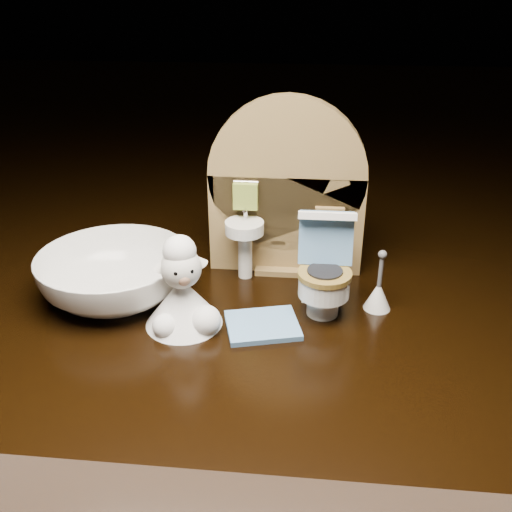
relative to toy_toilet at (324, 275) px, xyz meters
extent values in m
cube|color=black|center=(-0.03, 0.00, -0.08)|extent=(2.50, 2.50, 0.10)
cube|color=olive|center=(-0.03, 0.06, 0.01)|extent=(0.13, 0.02, 0.09)
cylinder|color=olive|center=(-0.03, 0.06, 0.06)|extent=(0.13, 0.02, 0.13)
cube|color=olive|center=(-0.03, 0.06, -0.03)|extent=(0.05, 0.04, 0.01)
cylinder|color=white|center=(-0.07, 0.05, -0.01)|extent=(0.01, 0.01, 0.04)
cylinder|color=white|center=(-0.07, 0.04, 0.02)|extent=(0.03, 0.03, 0.01)
cylinder|color=silver|center=(-0.07, 0.05, 0.03)|extent=(0.00, 0.00, 0.01)
cube|color=olive|center=(-0.07, 0.05, 0.04)|extent=(0.02, 0.01, 0.02)
cube|color=olive|center=(0.00, 0.05, 0.02)|extent=(0.02, 0.01, 0.02)
cylinder|color=tan|center=(0.00, 0.05, 0.02)|extent=(0.02, 0.02, 0.02)
cylinder|color=white|center=(0.00, -0.01, -0.02)|extent=(0.02, 0.02, 0.02)
cylinder|color=white|center=(0.00, -0.01, 0.00)|extent=(0.04, 0.04, 0.02)
cylinder|color=brown|center=(0.00, -0.01, 0.01)|extent=(0.04, 0.04, 0.00)
cube|color=white|center=(0.00, 0.01, -0.01)|extent=(0.03, 0.02, 0.05)
cube|color=#5C8CBF|center=(0.00, 0.01, 0.03)|extent=(0.04, 0.01, 0.04)
cube|color=white|center=(0.00, 0.00, 0.05)|extent=(0.04, 0.01, 0.01)
cylinder|color=#B8C522|center=(0.01, 0.01, 0.03)|extent=(0.01, 0.01, 0.01)
cube|color=#5C8CBF|center=(-0.04, -0.03, -0.03)|extent=(0.06, 0.05, 0.00)
cone|color=white|center=(0.04, 0.00, -0.02)|extent=(0.02, 0.02, 0.02)
cylinder|color=#59595B|center=(0.04, 0.00, 0.00)|extent=(0.00, 0.00, 0.03)
sphere|color=#59595B|center=(0.04, 0.00, 0.02)|extent=(0.01, 0.01, 0.01)
cone|color=white|center=(-0.10, -0.03, -0.01)|extent=(0.06, 0.06, 0.04)
sphere|color=white|center=(-0.08, -0.04, -0.02)|extent=(0.02, 0.02, 0.02)
sphere|color=white|center=(-0.11, -0.05, -0.02)|extent=(0.02, 0.02, 0.02)
sphere|color=silver|center=(-0.10, -0.03, 0.02)|extent=(0.03, 0.03, 0.03)
sphere|color=#A8795D|center=(-0.10, -0.04, 0.02)|extent=(0.01, 0.01, 0.01)
sphere|color=white|center=(-0.10, -0.03, 0.03)|extent=(0.02, 0.02, 0.02)
cone|color=silver|center=(-0.12, -0.04, 0.02)|extent=(0.02, 0.01, 0.01)
cone|color=silver|center=(-0.09, -0.03, 0.02)|extent=(0.02, 0.01, 0.01)
sphere|color=black|center=(-0.10, -0.05, 0.02)|extent=(0.00, 0.00, 0.00)
sphere|color=black|center=(-0.09, -0.04, 0.02)|extent=(0.00, 0.00, 0.00)
imported|color=white|center=(-0.17, 0.00, -0.01)|extent=(0.12, 0.12, 0.04)
camera|label=1|loc=(-0.01, -0.38, 0.21)|focal=40.00mm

